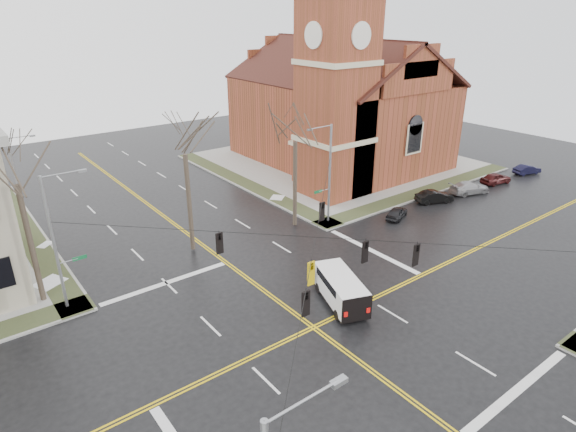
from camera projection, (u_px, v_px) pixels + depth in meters
ground at (313, 327)px, 29.74m from camera, size 120.00×120.00×0.00m
sidewalks at (313, 326)px, 29.71m from camera, size 80.00×80.00×0.17m
road_markings at (313, 327)px, 29.74m from camera, size 100.00×100.00×0.01m
church at (339, 97)px, 58.37m from camera, size 24.28×27.48×27.50m
signal_pole_ne at (328, 172)px, 42.52m from camera, size 2.75×0.22×9.00m
signal_pole_nw at (56, 240)px, 29.86m from camera, size 2.75×0.22×9.00m
span_wires at (316, 237)px, 27.31m from camera, size 23.02×23.02×0.03m
traffic_signals at (323, 253)px, 27.12m from camera, size 8.21×8.26×1.30m
streetlight_north_a at (18, 178)px, 42.47m from camera, size 2.30×0.20×8.00m
cargo_van at (339, 286)px, 31.97m from camera, size 3.70×5.55×1.98m
parked_car_a at (397, 213)px, 45.23m from camera, size 3.44×2.37×1.09m
parked_car_b at (434, 197)px, 48.89m from camera, size 4.09×2.69×1.27m
parked_car_c at (469, 188)px, 51.31m from camera, size 4.84×2.96×1.31m
parked_car_d at (496, 178)px, 54.24m from camera, size 3.98×2.15×1.29m
parked_car_e at (527, 169)px, 57.51m from camera, size 3.66×2.10×1.14m
tree_nw_far at (15, 176)px, 28.98m from camera, size 4.00×4.00×12.25m
tree_nw_near at (184, 148)px, 35.94m from camera, size 4.00×4.00×11.92m
tree_ne at (295, 136)px, 40.52m from camera, size 4.00×4.00×11.51m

